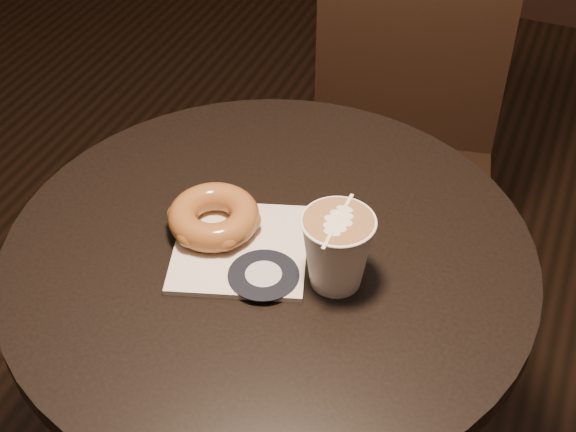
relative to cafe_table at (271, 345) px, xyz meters
The scene contains 5 objects.
cafe_table is the anchor object (origin of this frame).
chair 0.62m from the cafe_table, 88.02° to the left, with size 0.45×0.45×0.96m.
pastry_bag 0.21m from the cafe_table, 147.80° to the right, with size 0.17×0.17×0.01m, color silver.
doughnut 0.24m from the cafe_table, behind, with size 0.12×0.12×0.04m, color brown.
latte_cup 0.27m from the cafe_table, 13.15° to the right, with size 0.09×0.09×0.10m, color white, non-canonical shape.
Camera 1 is at (0.31, -0.69, 1.48)m, focal length 50.00 mm.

